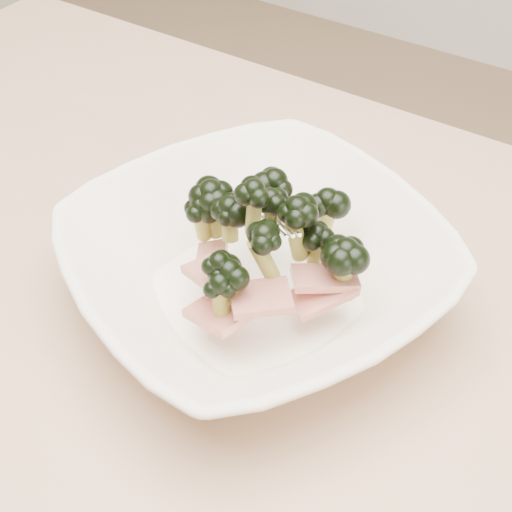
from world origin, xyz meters
The scene contains 2 objects.
dining_table centered at (0.00, 0.00, 0.65)m, with size 1.20×0.80×0.75m.
broccoli_dish centered at (0.04, 0.05, 0.79)m, with size 0.40×0.40×0.13m.
Camera 1 is at (0.27, -0.31, 1.21)m, focal length 50.00 mm.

